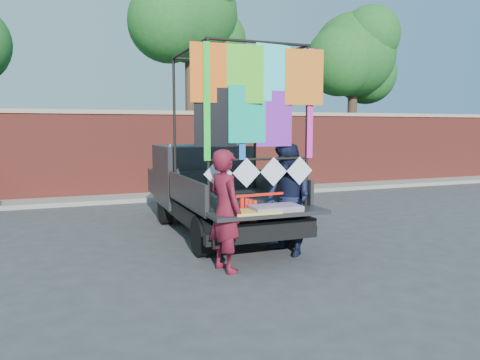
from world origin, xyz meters
name	(u,v)px	position (x,y,z in m)	size (l,w,h in m)	color
ground	(261,247)	(0.00, 0.00, 0.00)	(90.00, 90.00, 0.00)	#38383A
brick_wall	(170,152)	(0.00, 7.00, 1.33)	(30.00, 0.45, 2.61)	maroon
curb	(176,195)	(0.00, 6.30, 0.06)	(30.00, 1.20, 0.12)	gray
tree_mid	(191,18)	(1.02, 8.12, 5.70)	(4.20, 3.30, 7.73)	#38281C
tree_right	(355,58)	(7.52, 8.12, 4.75)	(4.20, 3.30, 6.62)	#38281C
pickup_truck	(209,187)	(-0.34, 1.98, 0.86)	(2.16, 5.43, 3.42)	black
woman	(225,211)	(-1.04, -1.02, 0.90)	(0.66, 0.43, 1.80)	maroon
man	(288,199)	(0.22, -0.56, 0.93)	(0.90, 0.70, 1.85)	#151A35
streamer_bundle	(253,207)	(-0.50, -0.80, 0.89)	(0.88, 0.13, 0.61)	#FF1C0D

